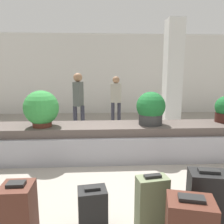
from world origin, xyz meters
The scene contains 12 objects.
ground_plane centered at (0.00, 0.00, 0.00)m, with size 18.00×18.00×0.00m, color gray.
back_wall centered at (0.00, 6.30, 1.60)m, with size 18.00×0.06×3.20m.
carousel centered at (0.00, 1.43, 0.32)m, with size 7.81×0.92×0.67m.
pillar centered at (1.95, 3.75, 1.60)m, with size 0.48×0.48×3.20m.
suitcase_0 centered at (-0.97, -0.97, 0.36)m, with size 0.28×0.28×0.74m.
suitcase_1 centered at (0.79, -0.88, 0.38)m, with size 0.39×0.31×0.78m.
suitcase_2 centered at (-0.32, -0.65, 0.24)m, with size 0.33×0.27×0.50m.
suitcase_4 centered at (0.31, -0.66, 0.30)m, with size 0.35×0.23×0.63m.
potted_plant_0 centered at (-1.33, 1.34, 1.01)m, with size 0.65×0.65×0.69m.
potted_plant_1 centered at (0.76, 1.39, 0.98)m, with size 0.56×0.56×0.65m.
traveler_0 centered at (-0.81, 3.06, 1.00)m, with size 0.31×0.36×1.67m.
traveler_1 centered at (0.27, 4.04, 0.92)m, with size 0.35×0.24×1.56m.
Camera 1 is at (-0.23, -2.76, 1.68)m, focal length 35.00 mm.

